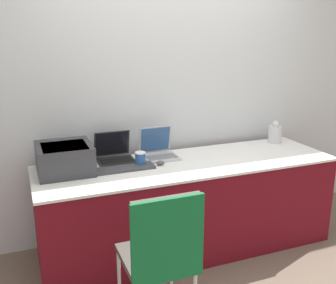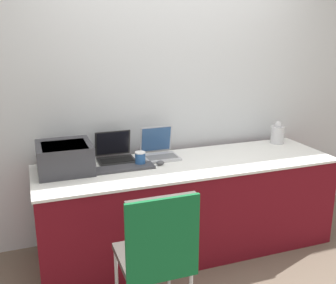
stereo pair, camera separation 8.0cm
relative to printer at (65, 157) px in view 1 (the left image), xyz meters
The scene contains 11 objects.
ground_plane 1.41m from the printer, 26.75° to the right, with size 14.00×14.00×0.00m, color #6B5B4C.
wall_back 1.11m from the printer, 20.05° to the left, with size 8.00×0.05×2.60m.
table 1.10m from the printer, ahead, with size 2.47×0.75×0.78m.
printer is the anchor object (origin of this frame).
laptop_left 0.45m from the printer, 18.32° to the left, with size 0.30×0.27×0.23m.
laptop_right 0.80m from the printer, ahead, with size 0.29×0.29×0.25m.
external_keyboard 0.46m from the printer, 13.81° to the right, with size 0.47×0.14×0.02m.
coffee_cup 0.58m from the printer, ahead, with size 0.09×0.09×0.11m.
mouse 0.75m from the printer, ahead, with size 0.07×0.05×0.04m.
metal_pitcher 2.00m from the printer, ahead, with size 0.13×0.13×0.21m.
chair 1.11m from the printer, 66.99° to the right, with size 0.43×0.45×0.94m.
Camera 1 is at (-1.27, -2.42, 1.81)m, focal length 42.00 mm.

